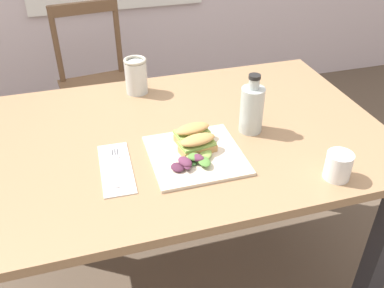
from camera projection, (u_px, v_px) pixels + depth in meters
The scene contains 11 objects.
dining_table at pixel (180, 161), 1.47m from camera, with size 1.37×0.89×0.74m.
chair_wooden_far at pixel (98, 86), 2.34m from camera, with size 0.45×0.45×0.87m.
plate_lunch at pixel (196, 155), 1.29m from camera, with size 0.28×0.28×0.01m, color beige.
sandwich_half_front at pixel (198, 144), 1.28m from camera, with size 0.12×0.08×0.06m.
sandwich_half_back at pixel (192, 133), 1.33m from camera, with size 0.12×0.08×0.06m.
salad_mixed_greens at pixel (193, 159), 1.24m from camera, with size 0.15×0.11×0.03m.
napkin_folded at pixel (116, 168), 1.24m from camera, with size 0.09×0.25×0.00m, color silver.
fork_on_napkin at pixel (116, 164), 1.25m from camera, with size 0.04×0.19×0.00m.
bottle_cold_brew at pixel (252, 111), 1.37m from camera, with size 0.08×0.08×0.20m.
mason_jar_iced_tea at pixel (136, 77), 1.61m from camera, with size 0.09×0.09×0.14m.
cup_extra_side at pixel (338, 166), 1.18m from camera, with size 0.08×0.08×0.08m, color white.
Camera 1 is at (-0.33, -1.06, 1.50)m, focal length 39.38 mm.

